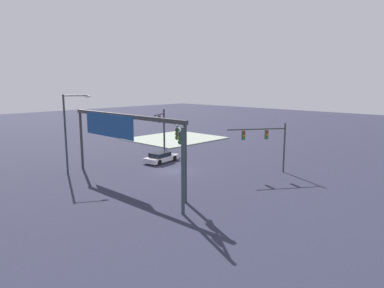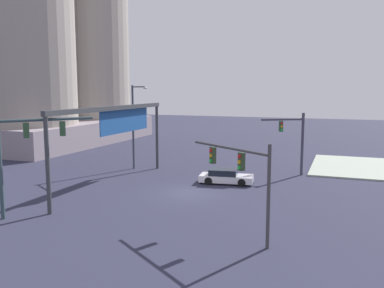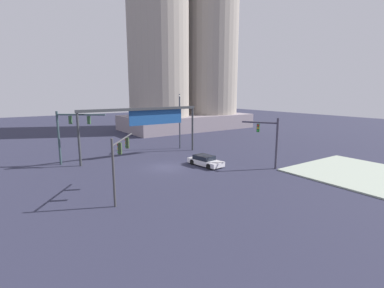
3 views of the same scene
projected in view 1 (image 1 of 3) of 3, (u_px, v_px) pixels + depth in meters
ground_plane at (174, 171)px, 38.44m from camera, size 172.39×172.39×0.00m
sidewalk_corner at (175, 139)px, 59.66m from camera, size 12.21×13.91×0.15m
traffic_signal_near_corner at (181, 151)px, 26.34m from camera, size 4.70×3.76×6.37m
traffic_signal_opposite_side at (267, 138)px, 36.82m from camera, size 3.79×5.26×5.26m
traffic_signal_cross_street at (162, 124)px, 49.06m from camera, size 2.26×3.62×5.75m
streetlamp_curved_arm at (68, 128)px, 36.45m from camera, size 1.67×2.44×8.25m
overhead_sign_gantry at (119, 127)px, 33.40m from camera, size 16.39×0.43×6.55m
sedan_car_approaching at (161, 157)px, 42.43m from camera, size 2.43×4.64×1.21m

